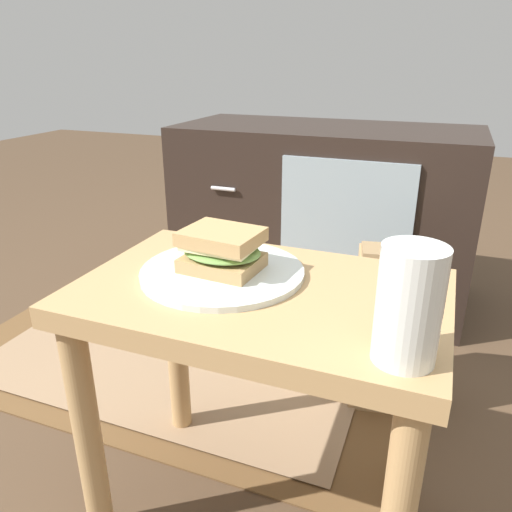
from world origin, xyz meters
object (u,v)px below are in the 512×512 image
sandwich_front (222,250)px  plate (223,272)px  tv_cabinet (323,214)px  paper_bag (392,327)px  beer_glass (409,306)px

sandwich_front → plate: bearing=153.4°
tv_cabinet → paper_bag: 0.61m
tv_cabinet → plate: bearing=-86.3°
tv_cabinet → sandwich_front: tv_cabinet is taller
beer_glass → paper_bag: bearing=95.2°
beer_glass → paper_bag: beer_glass is taller
tv_cabinet → paper_bag: size_ratio=2.40×
tv_cabinet → sandwich_front: (0.06, -0.93, 0.21)m
tv_cabinet → paper_bag: tv_cabinet is taller
tv_cabinet → plate: (0.06, -0.93, 0.17)m
tv_cabinet → beer_glass: beer_glass is taller
sandwich_front → tv_cabinet: bearing=93.7°
plate → beer_glass: (0.30, -0.14, 0.06)m
tv_cabinet → sandwich_front: size_ratio=7.08×
plate → beer_glass: beer_glass is taller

